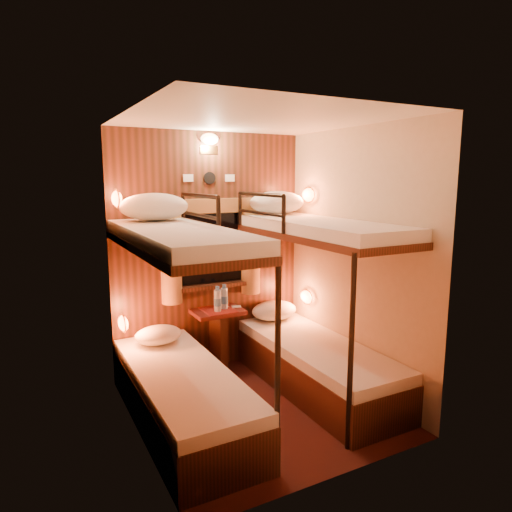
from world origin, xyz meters
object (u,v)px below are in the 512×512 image
bottle_left (218,301)px  bottle_right (224,298)px  table (218,332)px  bunk_left (181,357)px  bunk_right (317,332)px

bottle_left → bottle_right: 0.11m
table → bottle_left: 0.35m
bunk_left → table: 1.02m
bunk_left → table: bunk_left is taller
bunk_right → bottle_right: bearing=126.3°
table → bottle_right: 0.35m
bunk_left → bottle_right: (0.72, 0.78, 0.20)m
bunk_right → table: bearing=129.7°
bunk_left → bottle_left: 0.98m
bunk_left → table: size_ratio=2.90×
bunk_right → bottle_right: size_ratio=7.53×
bunk_left → bottle_left: size_ratio=7.46×
bunk_left → bunk_right: 1.30m
bunk_right → table: bunk_right is taller
bunk_left → bottle_left: bearing=49.6°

